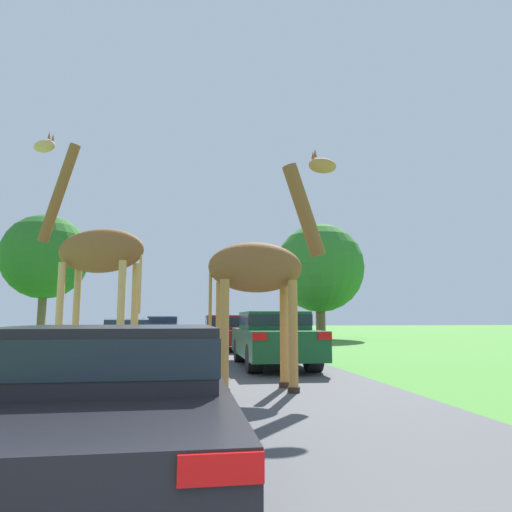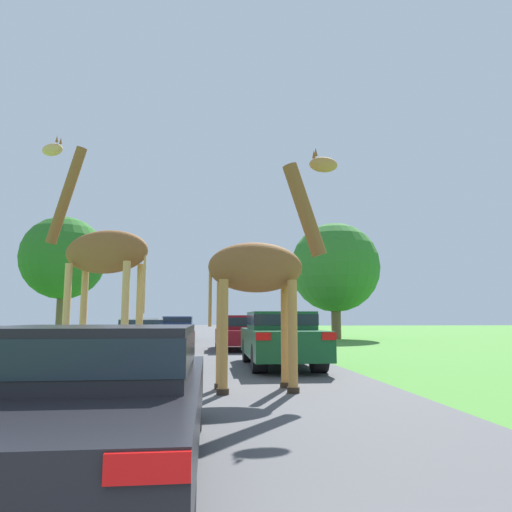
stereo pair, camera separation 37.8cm
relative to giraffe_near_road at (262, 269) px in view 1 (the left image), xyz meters
name	(u,v)px [view 1 (the left image)]	position (x,y,z in m)	size (l,w,h in m)	color
road	(187,338)	(-1.30, 22.12, -2.17)	(7.68, 120.00, 0.00)	#4C4C4F
giraffe_near_road	(262,269)	(0.00, 0.00, 0.00)	(2.50, 0.89, 4.54)	#B77F3D
giraffe_companion	(95,254)	(-3.36, 2.02, 0.50)	(2.87, 1.53, 5.58)	tan
car_lead_maroon	(110,392)	(-1.98, -4.11, -1.51)	(1.90, 4.49, 1.21)	black
car_queue_right	(225,332)	(0.22, 10.72, -1.43)	(1.75, 4.23, 1.40)	maroon
car_queue_left	(231,329)	(0.97, 15.88, -1.45)	(2.00, 4.12, 1.35)	silver
car_far_ahead	(127,331)	(-4.12, 14.12, -1.48)	(1.98, 4.71, 1.28)	silver
car_verge_right	(273,337)	(0.95, 3.98, -1.39)	(1.78, 4.63, 1.45)	#144C28
car_rear_follower	(163,328)	(-2.73, 18.96, -1.43)	(1.80, 4.13, 1.39)	navy
tree_left_edge	(320,268)	(7.08, 20.13, 2.34)	(5.70, 5.70, 7.37)	brown
tree_centre_back	(45,257)	(-9.75, 20.08, 2.71)	(4.99, 4.99, 7.40)	brown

